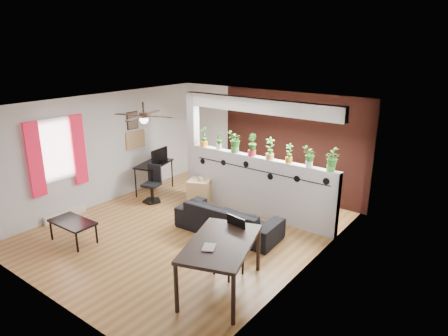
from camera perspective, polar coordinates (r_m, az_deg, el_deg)
room_shell at (r=7.93m, az=-5.48°, el=-0.25°), size 6.30×7.10×2.90m
partition_wall at (r=8.81m, az=5.12°, el=-2.68°), size 3.60×0.18×1.35m
ceiling_header at (r=8.36m, az=5.45°, el=8.80°), size 3.60×0.18×0.30m
pier_column at (r=9.72m, az=-4.37°, el=3.15°), size 0.22×0.20×2.60m
brick_panel at (r=9.85m, az=9.77°, el=3.14°), size 3.90×0.05×2.60m
vine_decal at (r=8.60m, az=4.85°, el=-0.33°), size 3.31×0.01×0.30m
window_assembly at (r=9.10m, az=-22.77°, el=2.15°), size 0.09×1.30×1.55m
baseboard_heater at (r=9.53m, az=-21.71°, el=-6.10°), size 0.08×1.00×0.18m
corkboard at (r=10.35m, az=-12.53°, el=3.97°), size 0.03×0.60×0.45m
framed_art at (r=10.22m, az=-12.94°, el=6.63°), size 0.03×0.34×0.44m
ceiling_fan at (r=8.04m, az=-11.40°, el=7.19°), size 1.19×1.19×0.43m
potted_plant_0 at (r=9.43m, az=-2.90°, el=4.63°), size 0.32×0.31×0.48m
potted_plant_1 at (r=9.17m, az=-0.73°, el=3.88°), size 0.22×0.21×0.36m
potted_plant_2 at (r=8.90m, az=1.58°, el=3.84°), size 0.23×0.28×0.48m
potted_plant_3 at (r=8.65m, az=4.02°, el=3.41°), size 0.32×0.30×0.48m
potted_plant_4 at (r=8.42m, az=6.59°, el=2.90°), size 0.31×0.30×0.47m
potted_plant_5 at (r=8.22m, az=9.29°, el=2.19°), size 0.23×0.20×0.41m
potted_plant_6 at (r=8.03m, az=12.12°, el=1.66°), size 0.21×0.24×0.41m
potted_plant_7 at (r=7.86m, az=15.10°, el=1.22°), size 0.29×0.29×0.45m
sofa at (r=8.13m, az=0.63°, el=-7.28°), size 2.10×0.93×0.60m
cube_shelf at (r=9.49m, az=-3.52°, el=-3.49°), size 0.64×0.61×0.61m
cup at (r=9.34m, az=-3.33°, el=-1.52°), size 0.13×0.13×0.10m
computer_desk at (r=10.30m, az=-10.00°, el=0.31°), size 0.83×1.18×0.78m
monitor at (r=10.35m, az=-9.45°, el=1.42°), size 0.35×0.10×0.20m
office_chair at (r=9.77m, az=-10.17°, el=-2.55°), size 0.47×0.47×0.90m
dining_table at (r=6.18m, az=-0.46°, el=-11.22°), size 1.37×1.74×0.83m
book at (r=5.98m, az=-3.02°, el=-11.19°), size 0.27×0.30×0.02m
folding_chair at (r=6.68m, az=1.20°, el=-10.37°), size 0.45×0.45×0.99m
coffee_table at (r=8.28m, az=-20.82°, el=-7.40°), size 0.93×0.53×0.43m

